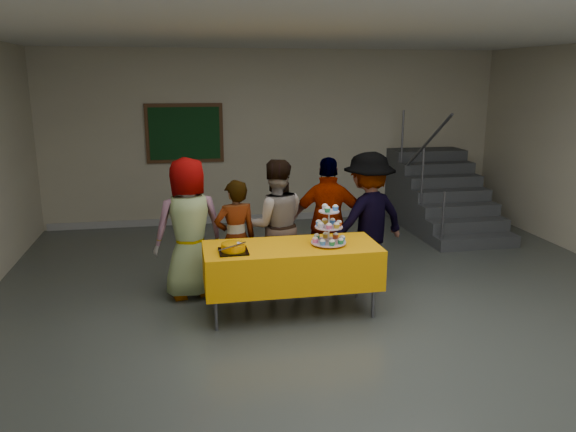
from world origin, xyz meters
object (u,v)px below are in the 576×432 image
bake_table (291,265)px  noticeboard (185,133)px  schoolchild_a (189,228)px  bear_cake (233,247)px  schoolchild_e (368,220)px  schoolchild_b (236,239)px  schoolchild_c (275,225)px  schoolchild_d (329,222)px  cupcake_stand (329,230)px  staircase (438,198)px

bake_table → noticeboard: (-1.05, 4.08, 1.04)m
bake_table → schoolchild_a: 1.31m
bear_cake → schoolchild_e: size_ratio=0.22×
bear_cake → schoolchild_b: 0.76m
schoolchild_a → schoolchild_c: size_ratio=1.04×
schoolchild_d → noticeboard: noticeboard is taller
bake_table → schoolchild_c: bearing=93.2°
schoolchild_a → schoolchild_b: schoolchild_a is taller
cupcake_stand → schoolchild_d: (0.22, 0.82, -0.14)m
bear_cake → schoolchild_d: schoolchild_d is taller
schoolchild_d → noticeboard: size_ratio=1.23×
schoolchild_c → staircase: staircase is taller
schoolchild_d → noticeboard: 3.79m
schoolchild_e → staircase: size_ratio=0.69×
schoolchild_b → noticeboard: bearing=-94.8°
schoolchild_a → schoolchild_c: bearing=170.2°
schoolchild_c → schoolchild_e: bearing=176.8°
staircase → schoolchild_b: bearing=-145.3°
bake_table → staircase: bearing=45.0°
schoolchild_d → schoolchild_b: bearing=19.9°
schoolchild_a → staircase: bearing=-163.3°
bear_cake → schoolchild_a: 0.93m
bear_cake → schoolchild_d: (1.25, 0.89, -0.03)m
schoolchild_c → schoolchild_a: bearing=4.9°
schoolchild_d → staircase: size_ratio=0.67×
noticeboard → cupcake_stand: bearing=-70.7°
cupcake_stand → bake_table: bearing=174.1°
schoolchild_a → schoolchild_b: bearing=157.4°
cupcake_stand → schoolchild_a: bearing=152.7°
schoolchild_a → staircase: size_ratio=0.69×
bake_table → noticeboard: size_ratio=1.45×
schoolchild_e → schoolchild_d: bearing=-29.1°
bake_table → staircase: 4.58m
schoolchild_a → bake_table: bearing=132.5°
bake_table → schoolchild_c: (-0.04, 0.78, 0.24)m
bear_cake → noticeboard: size_ratio=0.28×
bake_table → bear_cake: 0.70m
schoolchild_a → staircase: (4.31, 2.53, -0.34)m
bear_cake → schoolchild_d: 1.54m
bake_table → schoolchild_d: 1.02m
schoolchild_e → schoolchild_c: bearing=-24.2°
schoolchild_e → cupcake_stand: bearing=26.9°
cupcake_stand → staircase: 4.37m
bear_cake → noticeboard: noticeboard is taller
bear_cake → schoolchild_d: size_ratio=0.22×
schoolchild_c → schoolchild_e: schoolchild_e is taller
bake_table → cupcake_stand: 0.55m
schoolchild_b → schoolchild_d: size_ratio=0.87×
bake_table → schoolchild_a: schoolchild_a is taller
schoolchild_c → schoolchild_d: schoolchild_d is taller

